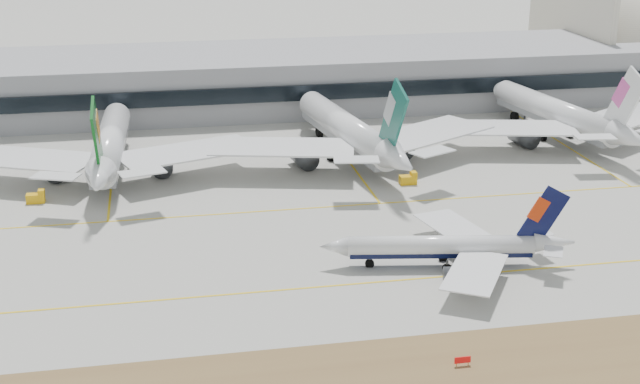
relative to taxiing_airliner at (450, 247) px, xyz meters
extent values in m
plane|color=#98978E|center=(-25.02, 1.19, -3.40)|extent=(3000.00, 3000.00, 0.00)
cube|color=brown|center=(-25.02, -30.81, -3.38)|extent=(360.00, 18.00, 0.06)
cube|color=yellow|center=(-25.02, -3.81, -3.37)|extent=(360.00, 0.45, 0.04)
cube|color=yellow|center=(-25.02, 31.19, -3.37)|extent=(360.00, 0.45, 0.04)
cylinder|color=white|center=(-1.52, 0.25, 0.26)|extent=(30.57, 8.30, 3.33)
cube|color=black|center=(-1.52, 0.25, -0.65)|extent=(29.89, 7.71, 1.50)
cone|color=white|center=(-18.82, 3.15, 0.26)|extent=(5.13, 4.05, 3.33)
cone|color=white|center=(16.83, -2.81, 0.68)|extent=(7.22, 4.40, 3.33)
cube|color=white|center=(3.87, 8.71, -0.24)|extent=(10.90, 17.64, 0.20)
cube|color=white|center=(16.29, 1.66, 0.93)|extent=(3.62, 5.05, 0.13)
cylinder|color=#3F4247|center=(1.68, 5.96, -2.07)|extent=(5.41, 3.30, 2.50)
cube|color=#3F4247|center=(1.68, 5.96, -1.07)|extent=(2.13, 0.59, 1.16)
cube|color=white|center=(0.83, -9.49, -0.24)|extent=(14.98, 17.92, 0.20)
cube|color=white|center=(14.86, -6.87, 0.93)|extent=(4.78, 5.50, 0.13)
cylinder|color=#3F4247|center=(-0.35, -6.18, -2.07)|extent=(5.41, 3.30, 2.50)
cube|color=#3F4247|center=(-0.35, -6.18, -1.07)|extent=(2.13, 0.59, 1.16)
cube|color=#090E3A|center=(14.74, -2.46, 5.32)|extent=(8.16, 1.65, 10.42)
cube|color=red|center=(13.91, -2.32, 6.44)|extent=(3.72, 0.97, 4.47)
cylinder|color=#3F4247|center=(-12.93, 2.16, -2.40)|extent=(0.40, 0.40, 2.00)
cylinder|color=black|center=(-12.93, 2.16, -2.82)|extent=(1.57, 0.82, 1.50)
cylinder|color=#3F4247|center=(-1.04, -2.02, -2.40)|extent=(0.40, 0.40, 2.00)
cylinder|color=black|center=(-1.04, -2.02, -2.82)|extent=(1.57, 0.82, 1.50)
cylinder|color=#3F4247|center=(-0.33, 2.25, -2.40)|extent=(0.40, 0.40, 2.00)
cylinder|color=black|center=(-0.33, 2.25, -2.82)|extent=(1.57, 0.82, 1.50)
cylinder|color=white|center=(-55.92, 61.94, 3.30)|extent=(8.03, 46.28, 6.09)
cube|color=slate|center=(-55.92, 61.94, 1.63)|extent=(7.08, 45.32, 2.74)
cone|color=white|center=(-54.80, 88.46, 3.30)|extent=(6.38, 7.29, 6.09)
cone|color=white|center=(-57.11, 33.81, 4.06)|extent=(6.52, 10.48, 6.09)
cube|color=white|center=(-39.77, 54.49, 2.39)|extent=(32.05, 22.43, 0.37)
cube|color=white|center=(-49.11, 35.40, 4.52)|extent=(9.42, 6.61, 0.24)
cylinder|color=#3F4247|center=(-45.12, 57.76, -0.96)|extent=(4.89, 7.86, 4.57)
cube|color=#3F4247|center=(-45.12, 57.76, 0.87)|extent=(0.59, 3.22, 2.13)
cube|color=white|center=(-72.64, 55.87, 2.39)|extent=(32.17, 24.30, 0.37)
cube|color=white|center=(-64.94, 36.06, 4.52)|extent=(9.56, 7.17, 0.24)
cylinder|color=#3F4247|center=(-67.03, 58.69, -0.96)|extent=(4.89, 7.86, 4.57)
cube|color=#3F4247|center=(-67.03, 58.69, 0.87)|extent=(0.59, 3.22, 2.13)
cube|color=#0C5518|center=(-56.97, 37.01, 11.30)|extent=(1.09, 12.75, 16.34)
cube|color=orange|center=(-56.92, 38.29, 13.08)|extent=(0.91, 5.77, 6.99)
cylinder|color=#3F4247|center=(-55.18, 79.43, -1.57)|extent=(0.73, 0.73, 3.66)
cylinder|color=black|center=(-55.18, 79.43, -2.33)|extent=(1.18, 2.78, 2.74)
cylinder|color=#3F4247|center=(-59.93, 60.83, -1.57)|extent=(0.73, 0.73, 3.66)
cylinder|color=black|center=(-59.93, 60.83, -2.33)|extent=(1.18, 2.78, 2.74)
cylinder|color=#3F4247|center=(-52.02, 60.49, -1.57)|extent=(0.73, 0.73, 3.66)
cylinder|color=black|center=(-52.02, 60.49, -2.33)|extent=(1.18, 2.78, 2.74)
cylinder|color=white|center=(-3.66, 62.76, 3.59)|extent=(13.40, 48.44, 6.35)
cube|color=slate|center=(-3.66, 62.76, 1.84)|extent=(12.31, 47.34, 2.86)
cone|color=white|center=(-7.76, 90.14, 3.59)|extent=(7.37, 8.20, 6.35)
cone|color=white|center=(0.69, 33.74, 4.38)|extent=(7.86, 11.50, 6.35)
cube|color=white|center=(14.35, 58.33, 2.64)|extent=(33.36, 27.52, 0.38)
cube|color=white|center=(8.56, 36.94, 4.86)|extent=(10.04, 8.15, 0.25)
cylinder|color=#3F4247|center=(8.23, 60.63, -0.86)|extent=(5.90, 8.62, 4.76)
cube|color=#3F4247|center=(8.23, 60.63, 1.05)|extent=(0.97, 3.37, 2.22)
cube|color=white|center=(-19.57, 53.25, 2.64)|extent=(32.91, 20.70, 0.38)
cube|color=white|center=(-7.77, 34.49, 4.86)|extent=(9.54, 6.07, 0.25)
cylinder|color=#3F4247|center=(-14.39, 57.24, -0.86)|extent=(5.90, 8.62, 4.76)
cube|color=#3F4247|center=(-14.39, 57.24, 1.05)|extent=(0.97, 3.37, 2.22)
cube|color=#13574B|center=(0.20, 37.04, 11.93)|extent=(2.53, 13.22, 17.04)
cube|color=#AEB2B8|center=(0.00, 38.36, 13.78)|extent=(1.58, 6.03, 7.29)
cylinder|color=#3F4247|center=(-6.36, 80.81, -1.49)|extent=(0.76, 0.76, 3.81)
cylinder|color=black|center=(-6.36, 80.81, -2.29)|extent=(1.52, 2.99, 2.86)
cylinder|color=#3F4247|center=(-7.54, 60.83, -1.49)|extent=(0.76, 0.76, 3.81)
cylinder|color=black|center=(-7.54, 60.83, -2.29)|extent=(1.52, 2.99, 2.86)
cylinder|color=#3F4247|center=(0.62, 62.06, -1.49)|extent=(0.76, 0.76, 3.81)
cylinder|color=black|center=(0.62, 62.06, -2.29)|extent=(1.52, 2.99, 2.86)
cylinder|color=white|center=(50.00, 69.05, 3.25)|extent=(13.61, 46.09, 6.05)
cube|color=slate|center=(50.00, 69.05, 1.59)|extent=(12.57, 45.04, 2.72)
cone|color=white|center=(45.59, 95.03, 3.25)|extent=(7.13, 7.90, 6.05)
cone|color=white|center=(54.68, 41.50, 4.01)|extent=(7.66, 11.03, 6.05)
cube|color=white|center=(67.23, 65.16, 2.35)|extent=(31.69, 26.55, 0.36)
cylinder|color=#3F4247|center=(61.35, 67.23, -0.98)|extent=(5.75, 8.27, 4.54)
cube|color=#3F4247|center=(61.35, 67.23, 0.83)|extent=(0.98, 3.21, 2.12)
cube|color=white|center=(35.03, 59.70, 2.35)|extent=(31.21, 19.21, 0.36)
cube|color=white|center=(46.61, 42.06, 4.46)|extent=(9.02, 5.63, 0.24)
cylinder|color=#3F4247|center=(39.89, 63.59, -0.98)|extent=(5.75, 8.27, 4.54)
cube|color=#3F4247|center=(39.89, 63.59, 0.83)|extent=(0.98, 3.21, 2.12)
cube|color=white|center=(54.15, 44.63, 11.19)|extent=(2.65, 12.56, 16.22)
cube|color=#E952AD|center=(53.93, 45.88, 12.95)|extent=(1.61, 5.73, 6.94)
cylinder|color=#3F4247|center=(47.10, 86.18, -1.58)|extent=(0.73, 0.73, 3.63)
cylinder|color=black|center=(47.10, 86.18, -2.34)|extent=(1.50, 2.86, 2.72)
cylinder|color=#3F4247|center=(46.34, 67.14, -1.58)|extent=(0.73, 0.73, 3.63)
cylinder|color=black|center=(46.34, 67.14, -2.34)|extent=(1.50, 2.86, 2.72)
cylinder|color=#3F4247|center=(54.09, 68.45, -1.58)|extent=(0.73, 0.73, 3.63)
cylinder|color=black|center=(54.09, 68.45, -2.34)|extent=(1.50, 2.86, 2.72)
cube|color=gray|center=(-25.02, 116.19, 4.10)|extent=(280.00, 42.00, 15.00)
cube|color=black|center=(-25.02, 94.69, 4.55)|extent=(280.00, 1.20, 4.00)
cube|color=beige|center=(84.98, 136.19, 10.70)|extent=(2.00, 57.00, 27.90)
cube|color=red|center=(-8.56, -30.81, -2.50)|extent=(2.20, 0.15, 0.90)
cylinder|color=orange|center=(-9.36, -30.81, -3.15)|extent=(0.10, 0.10, 0.50)
cylinder|color=orange|center=(-7.76, -30.81, -3.15)|extent=(0.10, 0.10, 0.50)
cube|color=#F0AF0C|center=(-70.17, 44.46, -2.50)|extent=(3.50, 2.00, 1.80)
cube|color=#F0AF0C|center=(-68.97, 44.46, -1.30)|extent=(1.20, 1.80, 1.00)
cylinder|color=black|center=(-71.37, 43.66, -3.05)|extent=(0.70, 0.30, 0.70)
cylinder|color=black|center=(-71.37, 45.26, -3.05)|extent=(0.70, 0.30, 0.70)
cylinder|color=black|center=(-68.97, 43.66, -3.05)|extent=(0.70, 0.30, 0.70)
cylinder|color=black|center=(-68.97, 45.26, -3.05)|extent=(0.70, 0.30, 0.70)
cube|color=#F0AF0C|center=(5.03, 41.64, -2.50)|extent=(3.50, 2.00, 1.80)
cube|color=#F0AF0C|center=(6.23, 41.64, -1.30)|extent=(1.20, 1.80, 1.00)
cylinder|color=black|center=(3.83, 40.84, -3.05)|extent=(0.70, 0.30, 0.70)
cylinder|color=black|center=(3.83, 42.44, -3.05)|extent=(0.70, 0.30, 0.70)
cylinder|color=black|center=(6.23, 40.84, -3.05)|extent=(0.70, 0.30, 0.70)
cylinder|color=black|center=(6.23, 42.44, -3.05)|extent=(0.70, 0.30, 0.70)
camera|label=1|loc=(-46.13, -127.84, 56.88)|focal=50.00mm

